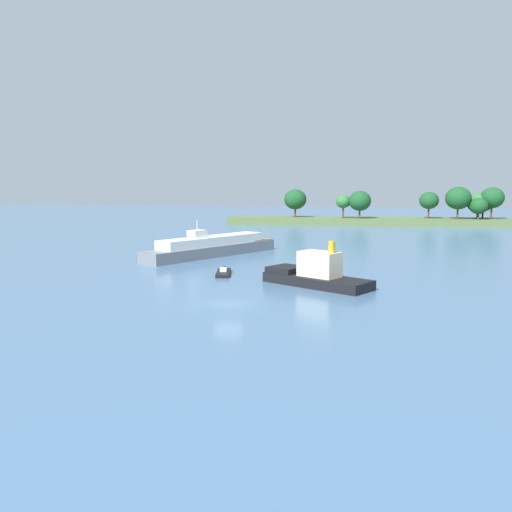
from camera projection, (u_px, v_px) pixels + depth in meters
ground_plane at (228, 304)px, 47.05m from camera, size 400.00×400.00×0.00m
treeline_island at (398, 212)px, 137.11m from camera, size 78.01×11.81×9.75m
fishing_skiff at (223, 273)px, 62.31m from camera, size 2.24×5.48×0.90m
tugboat at (315, 274)px, 55.49m from camera, size 11.83×9.76×4.82m
white_riverboat at (213, 247)px, 78.19m from camera, size 16.24×22.23×5.40m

